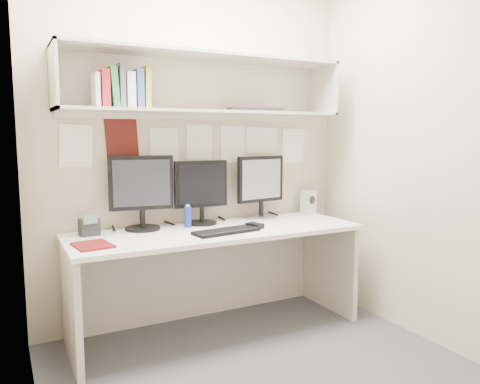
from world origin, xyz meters
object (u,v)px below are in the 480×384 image
monitor_left (141,190)px  speaker (308,202)px  monitor_center (201,190)px  monitor_right (261,185)px  keyboard (226,231)px  maroon_notebook (93,245)px  desk_phone (89,227)px  desk (217,280)px

monitor_left → speaker: monitor_left is taller
monitor_center → speaker: bearing=3.8°
monitor_left → monitor_right: (0.93, 0.00, -0.01)m
keyboard → maroon_notebook: size_ratio=1.86×
monitor_left → desk_phone: monitor_left is taller
maroon_notebook → keyboard: bearing=-9.2°
desk → speaker: speaker is taller
monitor_left → speaker: size_ratio=2.62×
desk → keyboard: (0.00, -0.15, 0.37)m
monitor_center → keyboard: (0.02, -0.36, -0.24)m
maroon_notebook → monitor_right: bearing=6.8°
speaker → desk: bearing=-179.3°
desk → monitor_left: 0.81m
desk_phone → desk: bearing=-20.4°
monitor_center → monitor_right: monitor_right is taller
keyboard → desk_phone: (-0.81, 0.34, 0.04)m
monitor_left → speaker: 1.41m
desk → monitor_left: size_ratio=3.97×
desk_phone → keyboard: bearing=-29.6°
monitor_right → desk_phone: 1.30m
keyboard → maroon_notebook: bearing=170.9°
desk → keyboard: size_ratio=4.47×
monitor_left → monitor_center: (0.44, 0.00, -0.02)m
desk → maroon_notebook: bearing=-171.7°
monitor_right → desk_phone: bearing=173.5°
speaker → desk_phone: speaker is taller
maroon_notebook → desk_phone: bearing=75.7°
monitor_left → monitor_right: size_ratio=1.05×
monitor_left → maroon_notebook: size_ratio=2.10×
desk → maroon_notebook: (-0.85, -0.12, 0.37)m
speaker → desk_phone: size_ratio=1.35×
desk → monitor_left: monitor_left is taller
monitor_left → keyboard: size_ratio=1.13×
speaker → monitor_right: bearing=169.0°
monitor_right → keyboard: 0.65m
monitor_right → speaker: 0.49m
monitor_right → maroon_notebook: 1.39m
monitor_left → maroon_notebook: monitor_left is taller
monitor_left → keyboard: (0.46, -0.36, -0.26)m
monitor_center → monitor_right: bearing=2.4°
monitor_right → keyboard: size_ratio=1.08×
monitor_center → keyboard: monitor_center is taller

